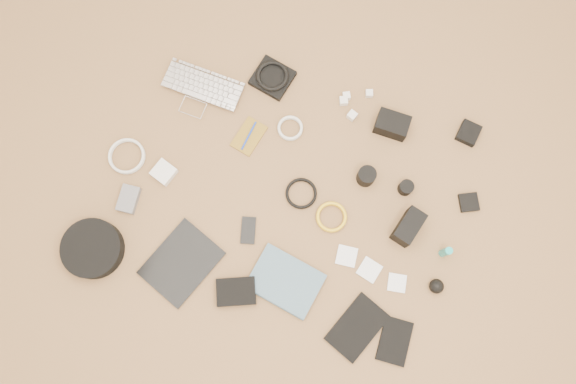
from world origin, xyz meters
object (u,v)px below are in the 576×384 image
(dslr_camera, at_px, (392,125))
(headphone_case, at_px, (93,249))
(laptop, at_px, (199,96))
(tablet, at_px, (182,263))
(paperback, at_px, (273,304))
(phone, at_px, (248,230))

(dslr_camera, distance_m, headphone_case, 1.25)
(laptop, xyz_separation_m, tablet, (0.15, -0.66, -0.01))
(tablet, relative_size, headphone_case, 1.21)
(dslr_camera, bearing_deg, laptop, -170.69)
(tablet, bearing_deg, paperback, 16.09)
(phone, relative_size, headphone_case, 0.46)
(headphone_case, distance_m, paperback, 0.71)
(laptop, distance_m, paperback, 0.88)
(laptop, height_order, phone, laptop)
(laptop, bearing_deg, tablet, -72.79)
(tablet, xyz_separation_m, phone, (0.21, 0.19, -0.00))
(tablet, height_order, paperback, paperback)
(paperback, bearing_deg, phone, 48.14)
(dslr_camera, relative_size, tablet, 0.46)
(dslr_camera, relative_size, paperback, 0.50)
(laptop, relative_size, dslr_camera, 2.51)
(laptop, xyz_separation_m, paperback, (0.53, -0.71, 0.00))
(dslr_camera, height_order, tablet, dslr_camera)
(paperback, bearing_deg, dslr_camera, -5.04)
(tablet, bearing_deg, headphone_case, -148.83)
(headphone_case, relative_size, paperback, 0.89)
(dslr_camera, distance_m, phone, 0.70)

